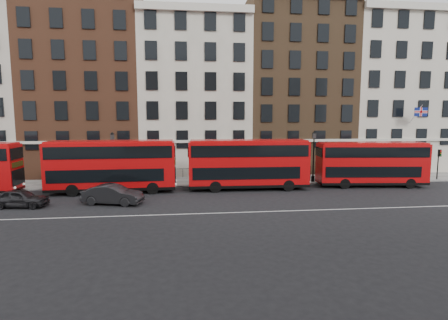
{
  "coord_description": "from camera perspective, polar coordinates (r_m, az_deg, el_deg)",
  "views": [
    {
      "loc": [
        -1.41,
        -26.39,
        6.82
      ],
      "look_at": [
        2.19,
        5.0,
        3.0
      ],
      "focal_mm": 28.0,
      "sensor_mm": 36.0,
      "label": 1
    }
  ],
  "objects": [
    {
      "name": "pavement",
      "position": [
        37.52,
        -4.29,
        -3.48
      ],
      "size": [
        80.0,
        5.0,
        0.15
      ],
      "primitive_type": "cube",
      "color": "gray",
      "rests_on": "ground"
    },
    {
      "name": "iron_railings",
      "position": [
        39.59,
        -4.42,
        -2.09
      ],
      "size": [
        6.6,
        0.06,
        1.0
      ],
      "primitive_type": null,
      "color": "black",
      "rests_on": "pavement"
    },
    {
      "name": "lamp_post_right",
      "position": [
        37.63,
        14.42,
        0.97
      ],
      "size": [
        0.44,
        0.44,
        5.33
      ],
      "color": "black",
      "rests_on": "pavement"
    },
    {
      "name": "bus_d",
      "position": [
        37.59,
        22.88,
        -0.44
      ],
      "size": [
        10.74,
        3.55,
        4.43
      ],
      "rotation": [
        0.0,
        0.0,
        -0.1
      ],
      "color": "#B0090B",
      "rests_on": "ground"
    },
    {
      "name": "car_rear",
      "position": [
        31.13,
        -30.32,
        -5.41
      ],
      "size": [
        4.24,
        2.05,
        1.39
      ],
      "primitive_type": "imported",
      "rotation": [
        0.0,
        0.0,
        1.47
      ],
      "color": "#252427",
      "rests_on": "ground"
    },
    {
      "name": "kerb",
      "position": [
        35.07,
        -4.13,
        -4.2
      ],
      "size": [
        80.0,
        0.3,
        0.16
      ],
      "primitive_type": "cube",
      "color": "gray",
      "rests_on": "ground"
    },
    {
      "name": "car_front",
      "position": [
        29.19,
        -17.71,
        -5.38
      ],
      "size": [
        4.98,
        2.78,
        1.56
      ],
      "primitive_type": "imported",
      "rotation": [
        0.0,
        0.0,
        1.32
      ],
      "color": "black",
      "rests_on": "ground"
    },
    {
      "name": "road_centre_line",
      "position": [
        25.36,
        -3.15,
        -8.71
      ],
      "size": [
        70.0,
        0.12,
        0.01
      ],
      "primitive_type": "cube",
      "color": "white",
      "rests_on": "ground"
    },
    {
      "name": "lamp_post_left",
      "position": [
        35.78,
        -17.66,
        0.57
      ],
      "size": [
        0.44,
        0.44,
        5.33
      ],
      "color": "black",
      "rests_on": "pavement"
    },
    {
      "name": "traffic_light",
      "position": [
        44.37,
        31.67,
        0.21
      ],
      "size": [
        0.25,
        0.45,
        3.27
      ],
      "color": "black",
      "rests_on": "pavement"
    },
    {
      "name": "bus_b",
      "position": [
        33.39,
        -17.85,
        -0.77
      ],
      "size": [
        11.44,
        3.03,
        4.78
      ],
      "rotation": [
        0.0,
        0.0,
        0.02
      ],
      "color": "#B0090B",
      "rests_on": "ground"
    },
    {
      "name": "ground",
      "position": [
        27.29,
        -3.4,
        -7.59
      ],
      "size": [
        120.0,
        120.0,
        0.0
      ],
      "primitive_type": "plane",
      "color": "black",
      "rests_on": "ground"
    },
    {
      "name": "bus_c",
      "position": [
        33.29,
        3.91,
        -0.49
      ],
      "size": [
        11.4,
        3.06,
        4.76
      ],
      "rotation": [
        0.0,
        0.0,
        -0.03
      ],
      "color": "#B0090B",
      "rests_on": "ground"
    },
    {
      "name": "building_terrace",
      "position": [
        44.41,
        -5.2,
        11.28
      ],
      "size": [
        64.0,
        11.95,
        22.0
      ],
      "color": "#AFA798",
      "rests_on": "ground"
    }
  ]
}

